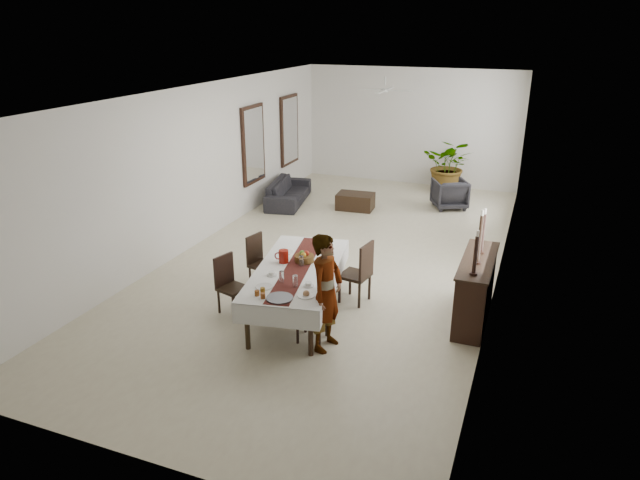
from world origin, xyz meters
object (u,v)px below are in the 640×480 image
at_px(woman, 326,293).
at_px(sofa, 288,192).
at_px(dining_table_top, 297,270).
at_px(sideboard_body, 475,291).
at_px(red_pitcher, 284,256).

relative_size(woman, sofa, 0.85).
height_order(dining_table_top, sideboard_body, sideboard_body).
bearing_deg(red_pitcher, woman, -40.18).
bearing_deg(woman, sofa, 37.71).
relative_size(red_pitcher, sofa, 0.10).
xyz_separation_m(dining_table_top, red_pitcher, (-0.28, 0.11, 0.14)).
height_order(red_pitcher, sideboard_body, red_pitcher).
bearing_deg(sofa, sideboard_body, -141.93).
distance_m(woman, sofa, 7.00).
bearing_deg(red_pitcher, sofa, 113.59).
relative_size(red_pitcher, woman, 0.12).
bearing_deg(red_pitcher, sideboard_body, 13.38).
bearing_deg(woman, sideboard_body, -40.25).
relative_size(red_pitcher, sideboard_body, 0.13).
bearing_deg(sideboard_body, dining_table_top, -163.09).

